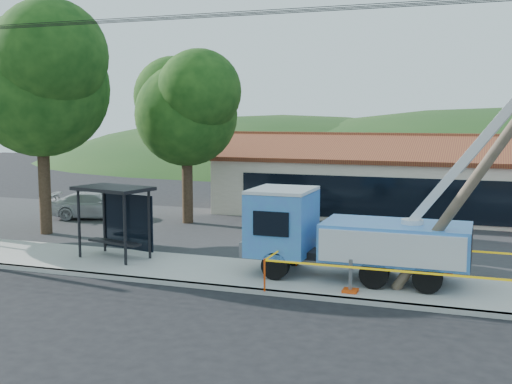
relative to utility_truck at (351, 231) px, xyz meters
The scene contains 15 objects.
ground 5.86m from the utility_truck, 125.76° to the right, with size 120.00×120.00×0.00m, color black.
curb 4.41m from the utility_truck, 143.31° to the right, with size 60.00×0.25×0.15m, color #ABA7A0.
sidewalk 3.72m from the utility_truck, behind, with size 60.00×4.00×0.15m, color #ABA7A0.
parking_lot 8.33m from the utility_truck, 113.60° to the left, with size 60.00×12.00×0.10m, color #28282B.
strip_mall 15.47m from the utility_truck, 87.27° to the left, with size 22.50×8.53×4.67m.
tree_west_near 16.67m from the utility_truck, 167.20° to the left, with size 7.56×6.72×10.80m.
tree_lot 14.02m from the utility_truck, 140.47° to the left, with size 6.30×5.60×8.94m.
hill_west 53.70m from the utility_truck, 109.89° to the left, with size 78.40×56.00×28.00m, color #163814.
hill_center 50.95m from the utility_truck, 82.40° to the left, with size 89.60×64.00×32.00m, color #163814.
utility_truck is the anchor object (origin of this frame).
leaning_pole 5.99m from the utility_truck, 10.40° to the right, with size 6.06×1.84×9.35m.
bus_shelter 9.23m from the utility_truck, behind, with size 3.21×2.37×2.79m.
caution_tape 3.15m from the utility_truck, 16.13° to the right, with size 10.29×3.68×1.06m.
car_silver 9.75m from the utility_truck, 123.18° to the left, with size 1.89×4.70×1.60m, color #A1A2A8.
car_white 17.63m from the utility_truck, 152.54° to the left, with size 1.98×4.87×1.41m, color silver.
Camera 1 is at (7.50, -16.82, 5.77)m, focal length 45.00 mm.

